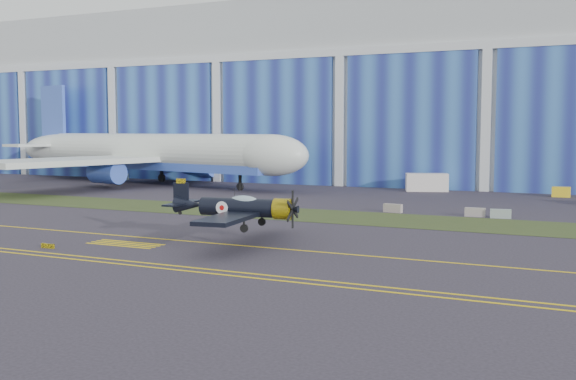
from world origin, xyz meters
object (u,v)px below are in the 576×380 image
at_px(jetliner, 152,112).
at_px(shipping_container, 427,182).
at_px(warbird, 239,207).
at_px(tug, 561,192).

relative_size(jetliner, shipping_container, 13.03).
distance_m(warbird, jetliner, 59.96).
bearing_deg(jetliner, tug, 16.88).
xyz_separation_m(shipping_container, tug, (17.86, -0.87, -0.61)).
xyz_separation_m(warbird, shipping_container, (2.74, 50.16, -1.53)).
bearing_deg(jetliner, warbird, -35.89).
relative_size(warbird, tug, 6.77).
xyz_separation_m(jetliner, tug, (60.59, 5.47, -10.88)).
relative_size(jetliner, tug, 34.02).
bearing_deg(tug, jetliner, -174.60).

